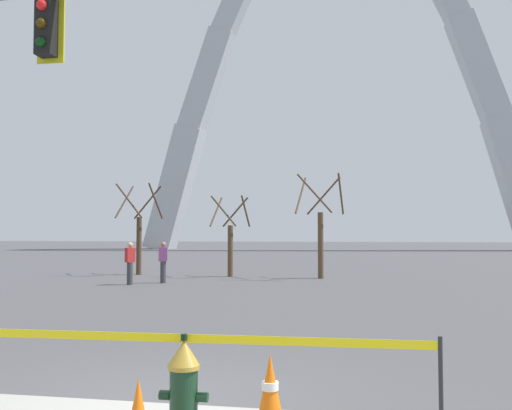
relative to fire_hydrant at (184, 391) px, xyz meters
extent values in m
plane|color=#474749|center=(-0.61, 1.14, -0.47)|extent=(240.00, 240.00, 0.00)
cylinder|color=#14331E|center=(0.00, -0.01, -0.11)|extent=(0.26, 0.26, 0.62)
cylinder|color=#A8842D|center=(0.00, -0.01, 0.22)|extent=(0.30, 0.30, 0.04)
cone|color=#A8842D|center=(0.00, -0.01, 0.35)|extent=(0.30, 0.30, 0.22)
cylinder|color=black|center=(0.00, -0.01, 0.49)|extent=(0.06, 0.06, 0.06)
cylinder|color=#14331E|center=(-0.18, -0.01, -0.04)|extent=(0.10, 0.09, 0.09)
cylinder|color=#14331E|center=(0.18, -0.01, -0.04)|extent=(0.10, 0.09, 0.09)
cylinder|color=#14331E|center=(0.00, 0.19, -0.14)|extent=(0.13, 0.14, 0.13)
cylinder|color=black|center=(0.00, 0.27, -0.14)|extent=(0.15, 0.03, 0.15)
cylinder|color=#232326|center=(2.30, 0.11, 0.04)|extent=(0.04, 0.04, 1.02)
cube|color=yellow|center=(-0.41, 0.03, 0.47)|extent=(5.41, 0.16, 0.08)
cone|color=orange|center=(0.73, 0.50, -0.09)|extent=(0.28, 0.28, 0.70)
cylinder|color=white|center=(0.73, 0.50, -0.05)|extent=(0.17, 0.17, 0.08)
cube|color=black|center=(-3.02, 2.56, 4.58)|extent=(0.26, 0.24, 0.90)
cube|color=gold|center=(-3.02, 2.70, 4.58)|extent=(0.44, 0.03, 1.04)
sphere|color=red|center=(-3.02, 2.43, 4.86)|extent=(0.16, 0.16, 0.16)
sphere|color=#392706|center=(-3.02, 2.43, 4.58)|extent=(0.16, 0.16, 0.16)
sphere|color=black|center=(-3.02, 2.43, 4.30)|extent=(0.16, 0.16, 0.16)
cube|color=#B2B5BC|center=(-20.49, 60.92, 6.93)|extent=(7.16, 3.27, 15.74)
cube|color=#B2B5BC|center=(-16.51, 60.92, 20.24)|extent=(6.78, 2.93, 12.86)
cube|color=#B2B5BC|center=(15.29, 60.92, 20.24)|extent=(6.78, 2.93, 12.86)
cylinder|color=#473323|center=(-8.41, 19.64, 0.87)|extent=(0.24, 0.24, 2.68)
cylinder|color=#473323|center=(-9.23, 19.80, 2.95)|extent=(0.36, 1.44, 1.60)
cylinder|color=#473323|center=(-7.58, 19.55, 2.95)|extent=(0.22, 1.46, 1.60)
cylinder|color=#473323|center=(-8.33, 20.47, 2.95)|extent=(1.46, 0.22, 1.60)
cylinder|color=#473323|center=(-8.59, 18.82, 2.95)|extent=(1.44, 0.39, 1.60)
cylinder|color=brown|center=(-3.96, 19.26, 0.67)|extent=(0.24, 0.24, 2.28)
cylinder|color=brown|center=(-4.65, 19.39, 2.43)|extent=(0.32, 1.24, 1.37)
cylinder|color=brown|center=(-3.25, 19.18, 2.43)|extent=(0.20, 1.25, 1.37)
cylinder|color=brown|center=(-3.88, 19.96, 2.43)|extent=(1.25, 0.20, 1.37)
cylinder|color=brown|center=(-4.11, 18.56, 2.43)|extent=(1.23, 0.35, 1.37)
cylinder|color=brown|center=(0.07, 18.95, 0.94)|extent=(0.24, 0.24, 2.82)
cylinder|color=brown|center=(-0.79, 19.13, 3.12)|extent=(0.38, 1.51, 1.68)
cylinder|color=brown|center=(0.94, 18.87, 3.12)|extent=(0.23, 1.53, 1.68)
cylinder|color=brown|center=(0.15, 19.83, 3.12)|extent=(1.53, 0.23, 1.68)
cylinder|color=brown|center=(-0.12, 18.10, 3.12)|extent=(1.51, 0.41, 1.68)
cylinder|color=#38383D|center=(-5.82, 15.71, -0.05)|extent=(0.22, 0.22, 0.84)
cube|color=#995193|center=(-5.82, 15.71, 0.64)|extent=(0.38, 0.27, 0.54)
sphere|color=#936B4C|center=(-5.82, 15.71, 1.02)|extent=(0.20, 0.20, 0.20)
cylinder|color=#38383D|center=(-6.79, 14.77, -0.05)|extent=(0.22, 0.22, 0.84)
cube|color=#B22323|center=(-6.79, 14.77, 0.64)|extent=(0.36, 0.39, 0.54)
sphere|color=tan|center=(-6.79, 14.77, 1.02)|extent=(0.20, 0.20, 0.20)
camera|label=1|loc=(1.59, -5.04, 1.46)|focal=39.19mm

